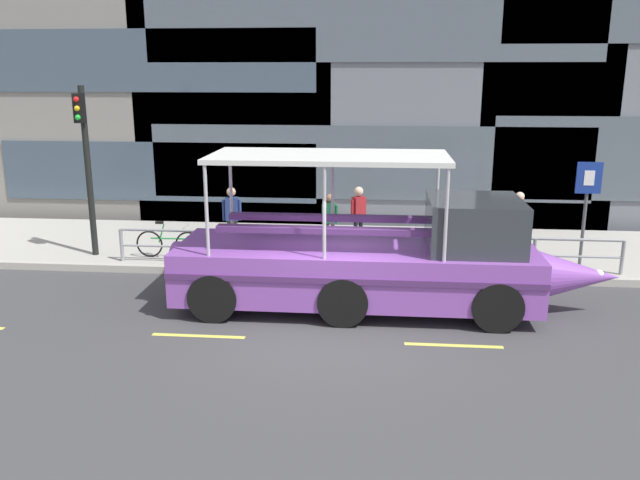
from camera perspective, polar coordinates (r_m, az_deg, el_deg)
The scene contains 13 objects.
ground_plane at distance 12.98m, azimuth 0.62°, elevation -7.53°, with size 120.00×120.00×0.00m, color #3D3D3F.
sidewalk at distance 18.26m, azimuth 2.08°, elevation -0.67°, with size 32.00×4.80×0.18m, color #A8A59E.
curb_edge at distance 15.87m, azimuth 1.55°, elevation -3.03°, with size 32.00×0.18×0.18m, color #B2ADA3.
lane_centreline at distance 12.30m, azimuth 0.33°, elevation -8.81°, with size 25.80×0.12×0.01m.
curb_guardrail at distance 15.98m, azimuth 3.83°, elevation -0.39°, with size 12.40×0.09×0.87m.
traffic_light_pole at distance 17.69m, azimuth -19.85°, elevation 7.00°, with size 0.24×0.46×4.37m.
parking_sign at distance 17.03m, azimuth 22.35°, elevation 3.55°, with size 0.60×0.12×2.61m.
leaned_bicycle at distance 17.32m, azimuth -13.12°, elevation -0.30°, with size 1.74×0.46×0.96m.
duck_tour_boat at distance 13.68m, azimuth 5.30°, elevation -1.80°, with size 9.30×2.48×3.26m.
pedestrian_near_bow at distance 17.69m, azimuth 16.99°, elevation 1.91°, with size 0.23×0.49×1.70m.
pedestrian_mid_left at distance 17.29m, azimuth 3.39°, elevation 2.39°, with size 0.40×0.37×1.77m.
pedestrian_mid_right at distance 17.32m, azimuth 0.87°, elevation 2.03°, with size 0.44×0.23×1.57m.
pedestrian_near_stern at distance 17.41m, azimuth -7.73°, elevation 2.33°, with size 0.51×0.24×1.75m.
Camera 1 is at (0.99, -11.99, 4.88)m, focal length 36.50 mm.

